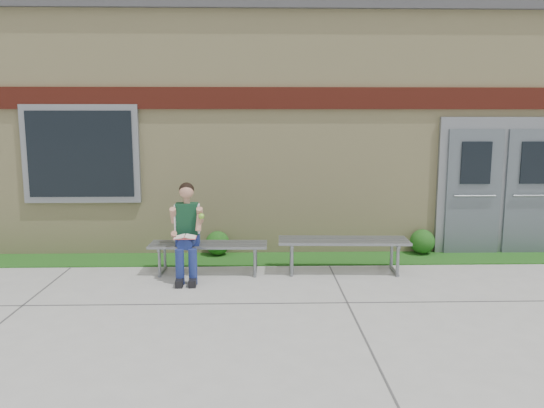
{
  "coord_description": "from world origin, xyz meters",
  "views": [
    {
      "loc": [
        -0.1,
        -5.79,
        2.25
      ],
      "look_at": [
        0.09,
        1.7,
        1.06
      ],
      "focal_mm": 35.0,
      "sensor_mm": 36.0,
      "label": 1
    }
  ],
  "objects": [
    {
      "name": "ground",
      "position": [
        0.0,
        0.0,
        0.0
      ],
      "size": [
        80.0,
        80.0,
        0.0
      ],
      "primitive_type": "plane",
      "color": "#9E9E99",
      "rests_on": "ground"
    },
    {
      "name": "grass_strip",
      "position": [
        0.0,
        2.6,
        0.01
      ],
      "size": [
        16.0,
        0.8,
        0.02
      ],
      "primitive_type": "cube",
      "color": "#165216",
      "rests_on": "ground"
    },
    {
      "name": "school_building",
      "position": [
        -0.0,
        5.99,
        2.1
      ],
      "size": [
        16.2,
        6.22,
        4.2
      ],
      "color": "beige",
      "rests_on": "ground"
    },
    {
      "name": "bench_left",
      "position": [
        -0.84,
        1.86,
        0.35
      ],
      "size": [
        1.74,
        0.53,
        0.45
      ],
      "rotation": [
        0.0,
        0.0,
        -0.03
      ],
      "color": "slate",
      "rests_on": "ground"
    },
    {
      "name": "bench_right",
      "position": [
        1.16,
        1.86,
        0.38
      ],
      "size": [
        1.94,
        0.61,
        0.5
      ],
      "rotation": [
        0.0,
        0.0,
        -0.04
      ],
      "color": "slate",
      "rests_on": "ground"
    },
    {
      "name": "girl",
      "position": [
        -1.13,
        1.65,
        0.71
      ],
      "size": [
        0.5,
        0.82,
        1.36
      ],
      "rotation": [
        0.0,
        0.0,
        0.03
      ],
      "color": "navy",
      "rests_on": "ground"
    },
    {
      "name": "shrub_mid",
      "position": [
        -0.79,
        2.85,
        0.22
      ],
      "size": [
        0.4,
        0.4,
        0.4
      ],
      "primitive_type": "sphere",
      "color": "#165216",
      "rests_on": "grass_strip"
    },
    {
      "name": "shrub_east",
      "position": [
        2.66,
        2.85,
        0.23
      ],
      "size": [
        0.41,
        0.41,
        0.41
      ],
      "primitive_type": "sphere",
      "color": "#165216",
      "rests_on": "grass_strip"
    }
  ]
}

